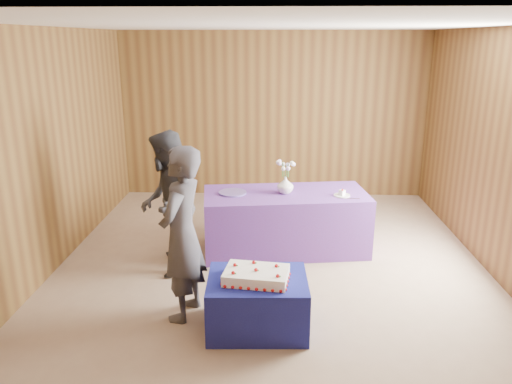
{
  "coord_description": "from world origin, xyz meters",
  "views": [
    {
      "loc": [
        0.02,
        -5.23,
        2.57
      ],
      "look_at": [
        -0.18,
        0.1,
        0.92
      ],
      "focal_mm": 35.0,
      "sensor_mm": 36.0,
      "label": 1
    }
  ],
  "objects_px": {
    "cake_table": "(257,303)",
    "guest_left": "(182,234)",
    "vase": "(285,185)",
    "sheet_cake": "(256,275)",
    "serving_table": "(285,221)",
    "guest_right": "(167,204)"
  },
  "relations": [
    {
      "from": "cake_table",
      "to": "guest_left",
      "type": "relative_size",
      "value": 0.54
    },
    {
      "from": "vase",
      "to": "sheet_cake",
      "type": "bearing_deg",
      "value": -98.92
    },
    {
      "from": "serving_table",
      "to": "cake_table",
      "type": "bearing_deg",
      "value": -106.35
    },
    {
      "from": "sheet_cake",
      "to": "guest_left",
      "type": "distance_m",
      "value": 0.79
    },
    {
      "from": "serving_table",
      "to": "vase",
      "type": "distance_m",
      "value": 0.48
    },
    {
      "from": "sheet_cake",
      "to": "guest_right",
      "type": "bearing_deg",
      "value": 139.0
    },
    {
      "from": "vase",
      "to": "guest_left",
      "type": "bearing_deg",
      "value": -121.69
    },
    {
      "from": "serving_table",
      "to": "guest_right",
      "type": "bearing_deg",
      "value": -160.89
    },
    {
      "from": "vase",
      "to": "guest_left",
      "type": "height_order",
      "value": "guest_left"
    },
    {
      "from": "sheet_cake",
      "to": "guest_right",
      "type": "height_order",
      "value": "guest_right"
    },
    {
      "from": "sheet_cake",
      "to": "serving_table",
      "type": "bearing_deg",
      "value": 88.84
    },
    {
      "from": "serving_table",
      "to": "guest_right",
      "type": "height_order",
      "value": "guest_right"
    },
    {
      "from": "cake_table",
      "to": "vase",
      "type": "bearing_deg",
      "value": 79.1
    },
    {
      "from": "serving_table",
      "to": "sheet_cake",
      "type": "height_order",
      "value": "serving_table"
    },
    {
      "from": "cake_table",
      "to": "guest_right",
      "type": "relative_size",
      "value": 0.55
    },
    {
      "from": "cake_table",
      "to": "guest_right",
      "type": "xyz_separation_m",
      "value": [
        -1.04,
        1.15,
        0.56
      ]
    },
    {
      "from": "cake_table",
      "to": "guest_right",
      "type": "height_order",
      "value": "guest_right"
    },
    {
      "from": "guest_right",
      "to": "sheet_cake",
      "type": "bearing_deg",
      "value": 34.18
    },
    {
      "from": "serving_table",
      "to": "vase",
      "type": "height_order",
      "value": "vase"
    },
    {
      "from": "sheet_cake",
      "to": "vase",
      "type": "height_order",
      "value": "vase"
    },
    {
      "from": "sheet_cake",
      "to": "guest_left",
      "type": "height_order",
      "value": "guest_left"
    },
    {
      "from": "cake_table",
      "to": "sheet_cake",
      "type": "xyz_separation_m",
      "value": [
        -0.01,
        -0.04,
        0.3
      ]
    }
  ]
}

